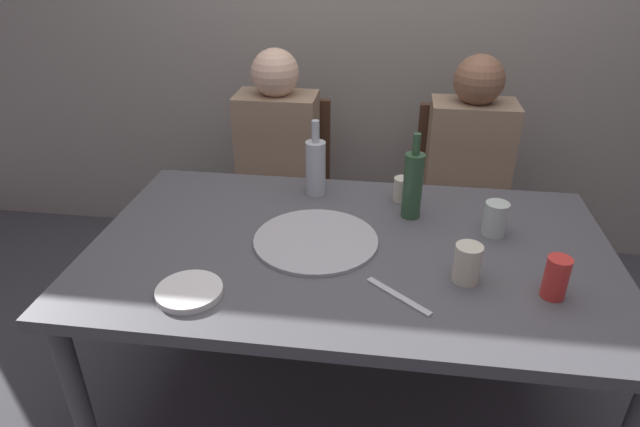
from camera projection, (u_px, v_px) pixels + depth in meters
The scene contains 16 objects.
ground_plane at pixel (345, 407), 2.07m from camera, with size 8.00×8.00×0.00m, color #424247.
back_wall at pixel (377, 1), 2.61m from camera, with size 6.00×0.10×2.60m, color gray.
dining_table at pixel (349, 263), 1.75m from camera, with size 1.65×0.97×0.73m.
pizza_tray at pixel (316, 240), 1.73m from camera, with size 0.40×0.40×0.01m, color #ADADB2.
wine_bottle at pixel (413, 184), 1.83m from camera, with size 0.07×0.07×0.30m.
beer_bottle at pixel (316, 166), 1.99m from camera, with size 0.07×0.07×0.29m.
tumbler_near at pixel (467, 263), 1.52m from camera, with size 0.08×0.08×0.12m, color beige.
tumbler_far at pixel (495, 219), 1.75m from camera, with size 0.08×0.08×0.11m, color #B7C6BC.
wine_glass at pixel (402, 189), 1.97m from camera, with size 0.06×0.06×0.09m, color beige.
soda_can at pixel (556, 278), 1.46m from camera, with size 0.07×0.07×0.12m, color red.
plate_stack at pixel (189, 291), 1.49m from camera, with size 0.19×0.19×0.02m, color white.
table_knife at pixel (398, 296), 1.48m from camera, with size 0.22×0.02×0.01m, color #B7B7BC.
chair_left at pixel (282, 182), 2.64m from camera, with size 0.44×0.44×0.90m.
chair_right at pixel (461, 193), 2.54m from camera, with size 0.44×0.44×0.90m.
guest_in_sweater at pixel (275, 171), 2.45m from camera, with size 0.36×0.56×1.17m.
guest_in_beanie at pixel (468, 182), 2.34m from camera, with size 0.36×0.56×1.17m.
Camera 1 is at (0.10, -1.46, 1.64)m, focal length 30.22 mm.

